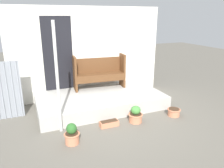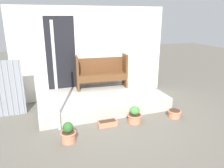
{
  "view_description": "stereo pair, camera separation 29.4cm",
  "coord_description": "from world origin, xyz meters",
  "px_view_note": "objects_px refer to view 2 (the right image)",
  "views": [
    {
      "loc": [
        -1.77,
        -4.28,
        2.34
      ],
      "look_at": [
        0.14,
        0.31,
        0.78
      ],
      "focal_mm": 35.0,
      "sensor_mm": 36.0,
      "label": 1
    },
    {
      "loc": [
        -1.49,
        -4.39,
        2.34
      ],
      "look_at": [
        0.14,
        0.31,
        0.78
      ],
      "focal_mm": 35.0,
      "sensor_mm": 36.0,
      "label": 2
    }
  ],
  "objects_px": {
    "support_post": "(56,79)",
    "flower_pot_right": "(174,113)",
    "bench": "(101,71)",
    "flower_pot_left": "(68,133)",
    "flower_pot_middle": "(135,116)",
    "planter_box_rect": "(107,123)"
  },
  "relations": [
    {
      "from": "support_post",
      "to": "flower_pot_right",
      "type": "relative_size",
      "value": 7.06
    },
    {
      "from": "bench",
      "to": "flower_pot_right",
      "type": "xyz_separation_m",
      "value": [
        1.28,
        -1.8,
        -0.72
      ]
    },
    {
      "from": "support_post",
      "to": "bench",
      "type": "xyz_separation_m",
      "value": [
        1.39,
        1.49,
        -0.31
      ]
    },
    {
      "from": "flower_pot_left",
      "to": "flower_pot_middle",
      "type": "bearing_deg",
      "value": 11.59
    },
    {
      "from": "flower_pot_middle",
      "to": "flower_pot_right",
      "type": "xyz_separation_m",
      "value": [
        1.02,
        -0.07,
        -0.07
      ]
    },
    {
      "from": "bench",
      "to": "flower_pot_middle",
      "type": "bearing_deg",
      "value": -76.72
    },
    {
      "from": "support_post",
      "to": "bench",
      "type": "bearing_deg",
      "value": 46.96
    },
    {
      "from": "flower_pot_right",
      "to": "flower_pot_middle",
      "type": "bearing_deg",
      "value": 175.98
    },
    {
      "from": "flower_pot_middle",
      "to": "planter_box_rect",
      "type": "relative_size",
      "value": 0.93
    },
    {
      "from": "bench",
      "to": "planter_box_rect",
      "type": "bearing_deg",
      "value": -97.82
    },
    {
      "from": "flower_pot_middle",
      "to": "planter_box_rect",
      "type": "distance_m",
      "value": 0.65
    },
    {
      "from": "support_post",
      "to": "flower_pot_left",
      "type": "xyz_separation_m",
      "value": [
        0.11,
        -0.56,
        -0.95
      ]
    },
    {
      "from": "flower_pot_right",
      "to": "planter_box_rect",
      "type": "xyz_separation_m",
      "value": [
        -1.66,
        0.11,
        -0.04
      ]
    },
    {
      "from": "planter_box_rect",
      "to": "bench",
      "type": "bearing_deg",
      "value": 77.45
    },
    {
      "from": "flower_pot_middle",
      "to": "flower_pot_left",
      "type": "bearing_deg",
      "value": -168.41
    },
    {
      "from": "bench",
      "to": "planter_box_rect",
      "type": "xyz_separation_m",
      "value": [
        -0.38,
        -1.69,
        -0.76
      ]
    },
    {
      "from": "support_post",
      "to": "bench",
      "type": "height_order",
      "value": "support_post"
    },
    {
      "from": "flower_pot_right",
      "to": "flower_pot_left",
      "type": "bearing_deg",
      "value": -174.55
    },
    {
      "from": "bench",
      "to": "flower_pot_left",
      "type": "xyz_separation_m",
      "value": [
        -1.28,
        -2.05,
        -0.64
      ]
    },
    {
      "from": "bench",
      "to": "planter_box_rect",
      "type": "distance_m",
      "value": 1.89
    },
    {
      "from": "flower_pot_middle",
      "to": "bench",
      "type": "bearing_deg",
      "value": 98.55
    },
    {
      "from": "flower_pot_middle",
      "to": "planter_box_rect",
      "type": "xyz_separation_m",
      "value": [
        -0.64,
        0.04,
        -0.11
      ]
    }
  ]
}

